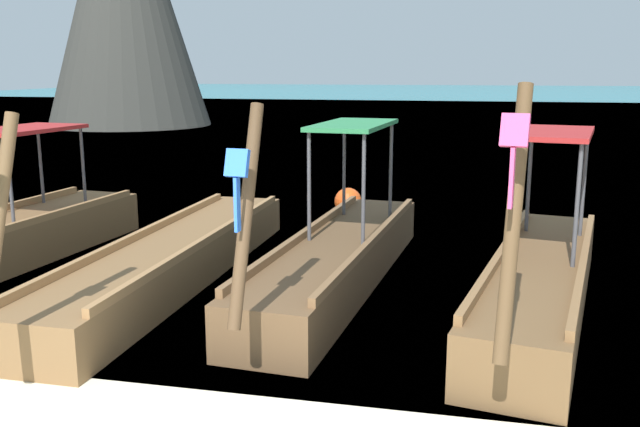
# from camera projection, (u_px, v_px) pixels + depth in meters

# --- Properties ---
(sea_water) EXTENTS (120.00, 120.00, 0.00)m
(sea_water) POSITION_uv_depth(u_px,v_px,m) (457.00, 100.00, 63.46)
(sea_water) COLOR #147A89
(sea_water) RESTS_ON ground
(longtail_boat_turquoise_ribbon) EXTENTS (1.16, 7.07, 2.49)m
(longtail_boat_turquoise_ribbon) POSITION_uv_depth(u_px,v_px,m) (173.00, 259.00, 9.44)
(longtail_boat_turquoise_ribbon) COLOR brown
(longtail_boat_turquoise_ribbon) RESTS_ON ground
(longtail_boat_blue_ribbon) EXTENTS (1.52, 6.42, 2.55)m
(longtail_boat_blue_ribbon) POSITION_uv_depth(u_px,v_px,m) (339.00, 257.00, 9.30)
(longtail_boat_blue_ribbon) COLOR brown
(longtail_boat_blue_ribbon) RESTS_ON ground
(longtail_boat_pink_ribbon) EXTENTS (1.97, 5.95, 2.75)m
(longtail_boat_pink_ribbon) POSITION_uv_depth(u_px,v_px,m) (540.00, 281.00, 8.18)
(longtail_boat_pink_ribbon) COLOR brown
(longtail_boat_pink_ribbon) RESTS_ON ground
(mooring_buoy_near) EXTENTS (0.54, 0.54, 0.54)m
(mooring_buoy_near) POSITION_uv_depth(u_px,v_px,m) (348.00, 201.00, 13.70)
(mooring_buoy_near) COLOR #EA5119
(mooring_buoy_near) RESTS_ON sea_water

